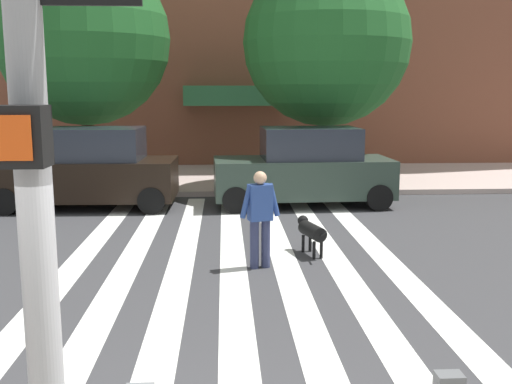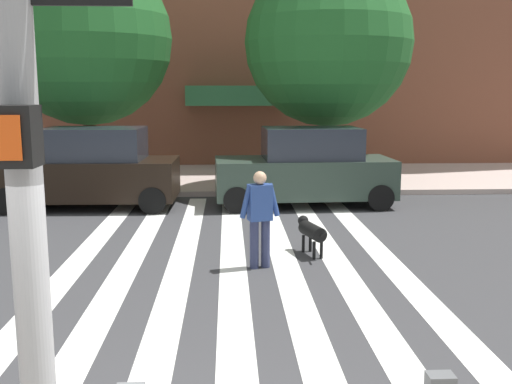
{
  "view_description": "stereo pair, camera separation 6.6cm",
  "coord_description": "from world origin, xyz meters",
  "px_view_note": "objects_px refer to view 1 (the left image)",
  "views": [
    {
      "loc": [
        0.41,
        -3.44,
        2.96
      ],
      "look_at": [
        0.96,
        6.63,
        1.21
      ],
      "focal_mm": 41.44,
      "sensor_mm": 36.0,
      "label": 1
    },
    {
      "loc": [
        0.48,
        -3.45,
        2.96
      ],
      "look_at": [
        0.96,
        6.63,
        1.21
      ],
      "focal_mm": 41.44,
      "sensor_mm": 36.0,
      "label": 2
    }
  ],
  "objects_px": {
    "pedestrian_dog_walker": "(260,214)",
    "dog_on_leash": "(311,231)",
    "street_tree_nearest": "(84,39)",
    "street_tree_middle": "(326,43)",
    "parked_car_behind_first": "(88,170)",
    "parked_car_third_in_line": "(304,169)"
  },
  "relations": [
    {
      "from": "parked_car_behind_first",
      "to": "parked_car_third_in_line",
      "type": "relative_size",
      "value": 0.98
    },
    {
      "from": "parked_car_third_in_line",
      "to": "pedestrian_dog_walker",
      "type": "bearing_deg",
      "value": -105.3
    },
    {
      "from": "street_tree_nearest",
      "to": "street_tree_middle",
      "type": "bearing_deg",
      "value": -3.43
    },
    {
      "from": "parked_car_behind_first",
      "to": "dog_on_leash",
      "type": "distance_m",
      "value": 6.82
    },
    {
      "from": "pedestrian_dog_walker",
      "to": "dog_on_leash",
      "type": "distance_m",
      "value": 1.32
    },
    {
      "from": "parked_car_third_in_line",
      "to": "parked_car_behind_first",
      "type": "bearing_deg",
      "value": -179.97
    },
    {
      "from": "street_tree_nearest",
      "to": "pedestrian_dog_walker",
      "type": "relative_size",
      "value": 4.09
    },
    {
      "from": "street_tree_middle",
      "to": "dog_on_leash",
      "type": "relative_size",
      "value": 6.03
    },
    {
      "from": "parked_car_third_in_line",
      "to": "street_tree_middle",
      "type": "height_order",
      "value": "street_tree_middle"
    },
    {
      "from": "parked_car_third_in_line",
      "to": "street_tree_nearest",
      "type": "relative_size",
      "value": 0.68
    },
    {
      "from": "pedestrian_dog_walker",
      "to": "parked_car_behind_first",
      "type": "bearing_deg",
      "value": 126.75
    },
    {
      "from": "parked_car_third_in_line",
      "to": "street_tree_middle",
      "type": "xyz_separation_m",
      "value": [
        0.89,
        2.22,
        3.32
      ]
    },
    {
      "from": "parked_car_third_in_line",
      "to": "pedestrian_dog_walker",
      "type": "xyz_separation_m",
      "value": [
        -1.47,
        -5.38,
        -0.03
      ]
    },
    {
      "from": "street_tree_middle",
      "to": "pedestrian_dog_walker",
      "type": "height_order",
      "value": "street_tree_middle"
    },
    {
      "from": "street_tree_nearest",
      "to": "pedestrian_dog_walker",
      "type": "bearing_deg",
      "value": -60.35
    },
    {
      "from": "pedestrian_dog_walker",
      "to": "street_tree_middle",
      "type": "bearing_deg",
      "value": 72.74
    },
    {
      "from": "parked_car_third_in_line",
      "to": "dog_on_leash",
      "type": "xyz_separation_m",
      "value": [
        -0.5,
        -4.62,
        -0.51
      ]
    },
    {
      "from": "parked_car_behind_first",
      "to": "dog_on_leash",
      "type": "xyz_separation_m",
      "value": [
        4.98,
        -4.62,
        -0.52
      ]
    },
    {
      "from": "parked_car_behind_first",
      "to": "pedestrian_dog_walker",
      "type": "distance_m",
      "value": 6.71
    },
    {
      "from": "street_tree_nearest",
      "to": "street_tree_middle",
      "type": "relative_size",
      "value": 1.03
    },
    {
      "from": "parked_car_behind_first",
      "to": "parked_car_third_in_line",
      "type": "distance_m",
      "value": 5.48
    },
    {
      "from": "parked_car_behind_first",
      "to": "street_tree_middle",
      "type": "distance_m",
      "value": 7.52
    }
  ]
}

